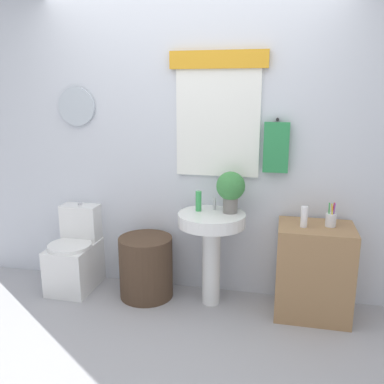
{
  "coord_description": "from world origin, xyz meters",
  "views": [
    {
      "loc": [
        0.77,
        -2.28,
        1.74
      ],
      "look_at": [
        0.08,
        0.8,
        0.97
      ],
      "focal_mm": 38.51,
      "sensor_mm": 36.0,
      "label": 1
    }
  ],
  "objects_px": {
    "laundry_hamper": "(146,267)",
    "potted_plant": "(231,188)",
    "toilet": "(76,256)",
    "toothbrush_cup": "(331,219)",
    "pedestal_sink": "(212,235)",
    "soap_bottle": "(199,201)",
    "wooden_cabinet": "(313,271)",
    "lotion_bottle": "(304,217)"
  },
  "relations": [
    {
      "from": "toilet",
      "to": "laundry_hamper",
      "type": "bearing_deg",
      "value": -2.69
    },
    {
      "from": "toothbrush_cup",
      "to": "lotion_bottle",
      "type": "bearing_deg",
      "value": -163.36
    },
    {
      "from": "toilet",
      "to": "wooden_cabinet",
      "type": "relative_size",
      "value": 1.02
    },
    {
      "from": "wooden_cabinet",
      "to": "lotion_bottle",
      "type": "distance_m",
      "value": 0.46
    },
    {
      "from": "wooden_cabinet",
      "to": "toothbrush_cup",
      "type": "relative_size",
      "value": 3.99
    },
    {
      "from": "soap_bottle",
      "to": "potted_plant",
      "type": "distance_m",
      "value": 0.29
    },
    {
      "from": "toilet",
      "to": "toothbrush_cup",
      "type": "relative_size",
      "value": 4.08
    },
    {
      "from": "wooden_cabinet",
      "to": "lotion_bottle",
      "type": "relative_size",
      "value": 4.58
    },
    {
      "from": "wooden_cabinet",
      "to": "lotion_bottle",
      "type": "xyz_separation_m",
      "value": [
        -0.1,
        -0.04,
        0.45
      ]
    },
    {
      "from": "laundry_hamper",
      "to": "potted_plant",
      "type": "height_order",
      "value": "potted_plant"
    },
    {
      "from": "laundry_hamper",
      "to": "wooden_cabinet",
      "type": "bearing_deg",
      "value": 0.0
    },
    {
      "from": "pedestal_sink",
      "to": "potted_plant",
      "type": "distance_m",
      "value": 0.41
    },
    {
      "from": "toilet",
      "to": "wooden_cabinet",
      "type": "distance_m",
      "value": 2.07
    },
    {
      "from": "soap_bottle",
      "to": "potted_plant",
      "type": "relative_size",
      "value": 0.49
    },
    {
      "from": "soap_bottle",
      "to": "toothbrush_cup",
      "type": "bearing_deg",
      "value": -1.66
    },
    {
      "from": "toilet",
      "to": "lotion_bottle",
      "type": "height_order",
      "value": "lotion_bottle"
    },
    {
      "from": "soap_bottle",
      "to": "potted_plant",
      "type": "xyz_separation_m",
      "value": [
        0.26,
        0.01,
        0.12
      ]
    },
    {
      "from": "laundry_hamper",
      "to": "lotion_bottle",
      "type": "bearing_deg",
      "value": -1.78
    },
    {
      "from": "toilet",
      "to": "soap_bottle",
      "type": "relative_size",
      "value": 4.54
    },
    {
      "from": "laundry_hamper",
      "to": "potted_plant",
      "type": "relative_size",
      "value": 1.58
    },
    {
      "from": "pedestal_sink",
      "to": "soap_bottle",
      "type": "distance_m",
      "value": 0.3
    },
    {
      "from": "lotion_bottle",
      "to": "pedestal_sink",
      "type": "bearing_deg",
      "value": 176.8
    },
    {
      "from": "soap_bottle",
      "to": "lotion_bottle",
      "type": "bearing_deg",
      "value": -6.15
    },
    {
      "from": "soap_bottle",
      "to": "potted_plant",
      "type": "height_order",
      "value": "potted_plant"
    },
    {
      "from": "laundry_hamper",
      "to": "pedestal_sink",
      "type": "relative_size",
      "value": 0.68
    },
    {
      "from": "laundry_hamper",
      "to": "soap_bottle",
      "type": "height_order",
      "value": "soap_bottle"
    },
    {
      "from": "pedestal_sink",
      "to": "potted_plant",
      "type": "relative_size",
      "value": 2.33
    },
    {
      "from": "wooden_cabinet",
      "to": "potted_plant",
      "type": "bearing_deg",
      "value": 174.93
    },
    {
      "from": "toilet",
      "to": "soap_bottle",
      "type": "height_order",
      "value": "soap_bottle"
    },
    {
      "from": "lotion_bottle",
      "to": "laundry_hamper",
      "type": "bearing_deg",
      "value": 178.22
    },
    {
      "from": "wooden_cabinet",
      "to": "lotion_bottle",
      "type": "bearing_deg",
      "value": -158.25
    },
    {
      "from": "potted_plant",
      "to": "lotion_bottle",
      "type": "height_order",
      "value": "potted_plant"
    },
    {
      "from": "wooden_cabinet",
      "to": "toothbrush_cup",
      "type": "bearing_deg",
      "value": 11.26
    },
    {
      "from": "laundry_hamper",
      "to": "potted_plant",
      "type": "distance_m",
      "value": 1.01
    },
    {
      "from": "wooden_cabinet",
      "to": "lotion_bottle",
      "type": "height_order",
      "value": "lotion_bottle"
    },
    {
      "from": "wooden_cabinet",
      "to": "soap_bottle",
      "type": "xyz_separation_m",
      "value": [
        -0.94,
        0.05,
        0.5
      ]
    },
    {
      "from": "wooden_cabinet",
      "to": "soap_bottle",
      "type": "height_order",
      "value": "soap_bottle"
    },
    {
      "from": "potted_plant",
      "to": "toilet",
      "type": "bearing_deg",
      "value": -178.84
    },
    {
      "from": "soap_bottle",
      "to": "lotion_bottle",
      "type": "height_order",
      "value": "soap_bottle"
    },
    {
      "from": "wooden_cabinet",
      "to": "toothbrush_cup",
      "type": "height_order",
      "value": "toothbrush_cup"
    },
    {
      "from": "soap_bottle",
      "to": "laundry_hamper",
      "type": "bearing_deg",
      "value": -173.67
    },
    {
      "from": "potted_plant",
      "to": "wooden_cabinet",
      "type": "bearing_deg",
      "value": -5.07
    }
  ]
}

